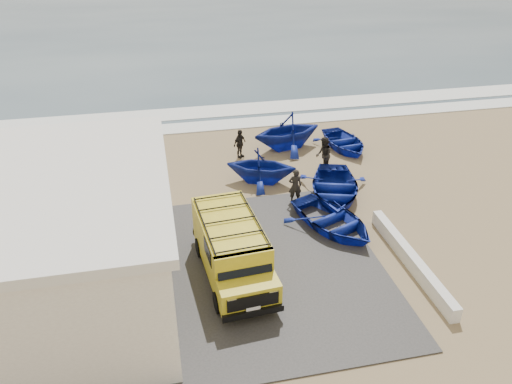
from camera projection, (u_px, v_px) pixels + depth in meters
ground at (258, 236)px, 19.77m from camera, size 160.00×160.00×0.00m
slab at (215, 273)px, 17.69m from camera, size 12.00×10.00×0.05m
ocean at (170, 8)px, 67.54m from camera, size 180.00×88.00×0.01m
surf_line at (216, 125)px, 29.99m from camera, size 180.00×1.60×0.06m
surf_wash at (210, 111)px, 32.13m from camera, size 180.00×2.20×0.04m
building at (38, 242)px, 15.64m from camera, size 8.40×9.40×4.30m
parapet at (411, 259)px, 17.98m from camera, size 0.35×6.00×0.55m
van at (232, 247)px, 17.16m from camera, size 2.33×5.10×2.13m
boat_near_left at (332, 220)px, 20.02m from camera, size 4.27×4.89×0.84m
boat_near_right at (334, 188)px, 22.28m from camera, size 4.34×5.17×0.92m
boat_mid_left at (261, 166)px, 23.33m from camera, size 4.07×3.81×1.72m
boat_mid_right at (344, 142)px, 26.95m from camera, size 3.04×3.97×0.76m
boat_far_left at (287, 131)px, 26.70m from camera, size 4.52×4.13×2.02m
fisherman_front at (295, 186)px, 21.72m from camera, size 0.62×0.43×1.60m
fisherman_middle at (324, 155)px, 24.20m from camera, size 0.86×1.01×1.83m
fisherman_back at (240, 144)px, 25.80m from camera, size 0.92×0.86×1.53m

